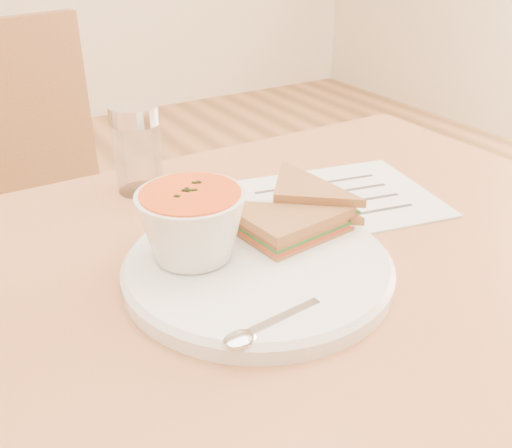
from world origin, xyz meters
TOP-DOWN VIEW (x-y plane):
  - chair_far at (-0.10, 0.62)m, footprint 0.51×0.51m
  - plate at (-0.02, -0.01)m, footprint 0.30×0.30m
  - soup_bowl at (-0.07, 0.03)m, footprint 0.14×0.14m
  - sandwich_half_a at (-0.01, -0.03)m, footprint 0.13×0.13m
  - sandwich_half_b at (0.04, 0.04)m, footprint 0.15×0.15m
  - spoon at (-0.05, -0.11)m, footprint 0.16×0.05m
  - paper_menu at (0.16, 0.09)m, footprint 0.31×0.26m
  - condiment_shaker at (-0.04, 0.26)m, footprint 0.07×0.07m

SIDE VIEW (x-z plane):
  - chair_far at x=-0.10m, z-range 0.00..0.92m
  - paper_menu at x=0.16m, z-range 0.75..0.75m
  - plate at x=-0.02m, z-range 0.75..0.77m
  - spoon at x=-0.05m, z-range 0.77..0.78m
  - sandwich_half_a at x=-0.01m, z-range 0.77..0.80m
  - sandwich_half_b at x=0.04m, z-range 0.78..0.81m
  - soup_bowl at x=-0.07m, z-range 0.77..0.85m
  - condiment_shaker at x=-0.04m, z-range 0.75..0.87m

